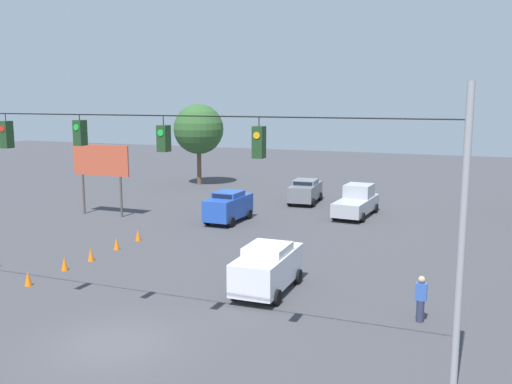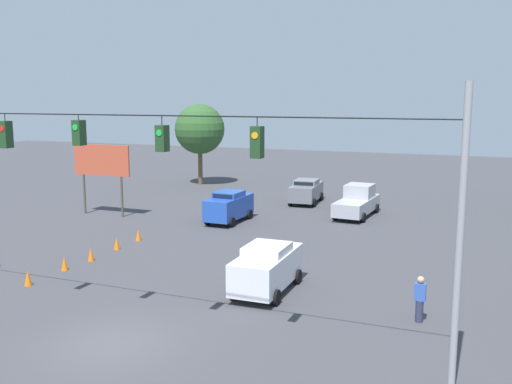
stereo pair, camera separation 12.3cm
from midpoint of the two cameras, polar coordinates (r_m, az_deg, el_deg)
ground_plane at (r=19.99m, az=-13.90°, el=-14.51°), size 140.00×140.00×0.00m
overhead_signal_span at (r=19.16m, az=-13.19°, el=0.88°), size 21.25×0.38×8.43m
sedan_blue_withflow_far at (r=37.14m, az=-2.63°, el=-1.42°), size 2.02×4.19×2.02m
sedan_grey_withflow_deep at (r=43.98m, az=5.12°, el=0.13°), size 2.31×4.57×1.82m
pickup_truck_silver_oncoming_deep at (r=39.63m, az=10.18°, el=-0.98°), size 2.40×5.49×2.12m
sedan_white_crossing_near at (r=23.93m, az=1.26°, el=-7.53°), size 2.05×4.40×2.00m
traffic_cone_nearest at (r=26.71m, az=-21.72°, el=-7.99°), size 0.32×0.32×0.66m
traffic_cone_second at (r=28.39m, az=-18.49°, el=-6.79°), size 0.32×0.32×0.66m
traffic_cone_third at (r=29.62m, az=-16.07°, el=-6.00°), size 0.32×0.32×0.66m
traffic_cone_fourth at (r=31.42m, az=-13.65°, el=-5.02°), size 0.32×0.32×0.66m
traffic_cone_fifth at (r=33.08m, az=-11.58°, el=-4.22°), size 0.32×0.32×0.66m
roadside_billboard at (r=40.28m, az=-15.11°, el=2.71°), size 4.45×0.16×4.87m
pedestrian at (r=21.67m, az=16.23°, el=-10.25°), size 0.40×0.28×1.71m
tree_horizon_right at (r=53.23m, az=-5.58°, el=6.26°), size 4.61×4.61×7.47m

